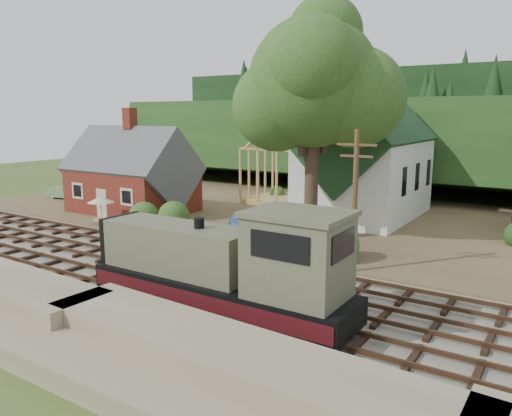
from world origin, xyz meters
The scene contains 16 objects.
ground centered at (0.00, 0.00, 0.00)m, with size 140.00×140.00×0.00m, color #384C1E.
embankment centered at (0.00, -8.50, 0.00)m, with size 64.00×5.00×1.60m, color #7F7259.
railroad_bed centered at (0.00, 0.00, 0.08)m, with size 64.00×11.00×0.16m, color #726B5B.
village_flat centered at (0.00, 18.00, 0.15)m, with size 64.00×26.00×0.30m, color brown.
hillside centered at (0.00, 42.00, 0.00)m, with size 70.00×28.00×8.00m, color #1E3F19.
ridge centered at (0.00, 58.00, 0.00)m, with size 80.00×20.00×12.00m, color black.
depot centered at (-16.00, 11.00, 3.21)m, with size 10.80×7.41×9.00m.
church centered at (2.00, 19.68, 5.18)m, with size 8.40×15.17×13.00m.
timber_frame centered at (-6.00, 22.00, 3.27)m, with size 8.20×6.20×6.99m.
lattice_tower centered at (-6.00, 28.00, 10.03)m, with size 3.20×3.20×12.12m.
big_tree centered at (2.17, 10.08, 10.22)m, with size 10.90×8.40×14.70m.
telegraph_pole_near centered at (7.00, 5.20, 4.25)m, with size 2.20×0.28×8.00m.
locomotive centered at (4.53, -3.00, 2.18)m, with size 12.39×3.10×4.95m.
car_blue centered at (-4.10, 10.07, 0.84)m, with size 1.26×3.14×1.07m, color #6389D4.
car_green centered at (-26.57, 11.73, 0.93)m, with size 1.33×3.83×1.26m, color #729B6B.
patio_set centered at (-13.88, 5.63, 2.18)m, with size 1.98×1.98×2.21m.
Camera 1 is at (16.81, -19.69, 8.79)m, focal length 35.00 mm.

